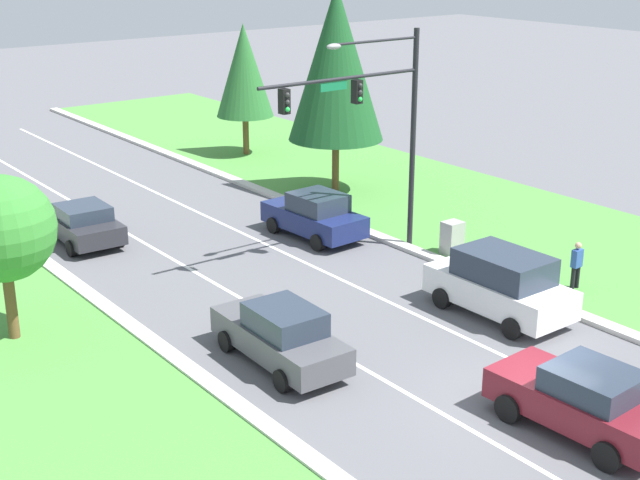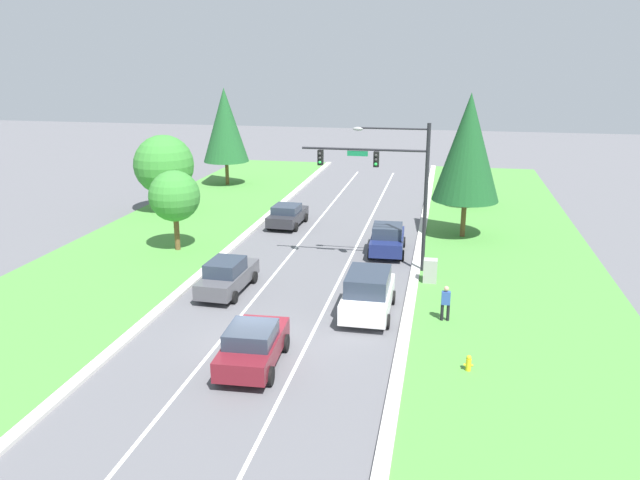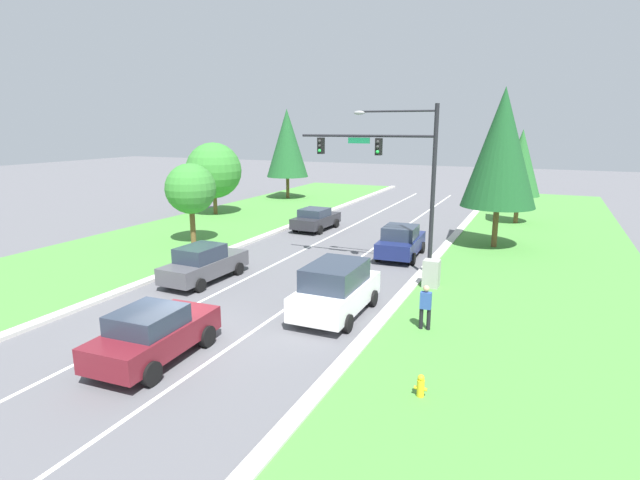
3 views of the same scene
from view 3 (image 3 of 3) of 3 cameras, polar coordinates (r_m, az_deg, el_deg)
The scene contains 20 objects.
ground_plane at distance 17.72m, azimuth -15.65°, elevation -11.04°, with size 160.00×160.00×0.00m, color #5B5B60.
curb_strip_right at distance 14.97m, azimuth 1.80°, elevation -14.86°, with size 0.50×90.00×0.15m.
curb_strip_left at distance 21.58m, azimuth -27.38°, elevation -7.46°, with size 0.50×90.00×0.15m.
grass_verge_right at distance 14.12m, azimuth 22.96°, elevation -17.98°, with size 10.00×90.00×0.08m.
lane_stripe_inner_left at distance 18.86m, azimuth -19.93°, elevation -9.85°, with size 0.14×81.00×0.01m.
lane_stripe_inner_right at distance 16.70m, azimuth -10.79°, elevation -12.30°, with size 0.14×81.00×0.01m.
traffic_signal_mast at distance 24.01m, azimuth 8.50°, elevation 8.59°, with size 6.78×0.41×8.04m.
graphite_sedan at distance 23.72m, azimuth -13.13°, elevation -2.63°, with size 2.04×4.68×1.71m.
navy_sedan at distance 27.61m, azimuth 9.23°, elevation -0.19°, with size 2.24×4.43×1.79m.
burgundy_sedan at distance 16.29m, azimuth -18.50°, elevation -10.12°, with size 2.28×4.46×1.70m.
charcoal_sedan at distance 34.59m, azimuth -0.49°, elevation 2.43°, with size 2.22×4.28×1.52m.
white_suv at distance 18.98m, azimuth 1.83°, elevation -5.59°, with size 2.26×4.62×2.04m.
utility_cabinet at distance 22.62m, azimuth 12.60°, elevation -3.85°, with size 0.70×0.60×1.30m.
pedestrian at distance 17.88m, azimuth 11.96°, elevation -7.39°, with size 0.40×0.24×1.69m.
fire_hydrant at distance 13.93m, azimuth 11.43°, elevation -16.15°, with size 0.34×0.20×0.70m.
conifer_near_right_tree at distance 30.50m, azimuth 20.03°, elevation 9.85°, with size 4.20×4.20×9.21m.
oak_near_left_tree at distance 31.03m, azimuth -14.57°, elevation 5.67°, with size 3.03×3.03×4.91m.
conifer_far_right_tree at distance 38.99m, azimuth 21.95°, elevation 8.17°, with size 2.96×2.96×6.85m.
oak_far_left_tree at distance 40.97m, azimuth -12.06°, elevation 7.77°, with size 4.41×4.41×5.81m.
conifer_mid_left_tree at distance 49.31m, azimuth -3.78°, elevation 10.99°, with size 4.05×4.05×8.69m.
Camera 3 is at (10.69, -12.26, 7.04)m, focal length 28.00 mm.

